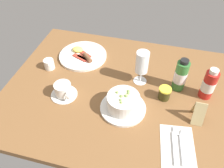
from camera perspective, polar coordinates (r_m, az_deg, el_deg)
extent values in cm
cube|color=brown|center=(109.22, 2.41, -2.01)|extent=(110.00, 84.00, 3.00)
cylinder|color=silver|center=(100.11, 2.75, -5.98)|extent=(19.93, 19.93, 1.20)
cylinder|color=silver|center=(97.09, 2.83, -4.51)|extent=(13.96, 13.96, 6.69)
cylinder|color=beige|center=(95.18, 2.88, -3.51)|extent=(12.01, 12.01, 1.60)
sphere|color=#7DA94F|center=(96.68, 4.12, -1.81)|extent=(1.19, 1.19, 1.19)
sphere|color=#7DA94F|center=(93.16, 2.14, -4.04)|extent=(1.02, 1.02, 1.02)
sphere|color=#7DA94F|center=(92.29, 2.31, -4.66)|extent=(1.08, 1.08, 1.08)
sphere|color=#7DA94F|center=(94.76, 3.52, -3.01)|extent=(1.39, 1.39, 1.39)
sphere|color=#7DA94F|center=(95.95, 1.29, -2.13)|extent=(1.16, 1.16, 1.16)
sphere|color=#7DA94F|center=(95.83, 4.09, -2.35)|extent=(1.16, 1.16, 1.16)
sphere|color=#7DA94F|center=(94.53, 2.33, -3.10)|extent=(1.30, 1.30, 1.30)
cube|color=silver|center=(93.16, 16.04, -14.87)|extent=(15.23, 20.99, 0.30)
cube|color=silver|center=(92.13, 15.30, -15.16)|extent=(3.07, 14.03, 0.50)
cube|color=silver|center=(96.46, 15.60, -11.22)|extent=(2.66, 3.86, 0.40)
cube|color=silver|center=(92.53, 17.07, -15.41)|extent=(2.74, 13.02, 0.50)
ellipsoid|color=silver|center=(96.33, 17.24, -11.85)|extent=(2.40, 4.00, 0.60)
cylinder|color=silver|center=(107.85, -11.87, -2.49)|extent=(12.16, 12.16, 0.90)
cylinder|color=silver|center=(105.48, -12.13, -1.27)|extent=(7.68, 7.68, 5.75)
cylinder|color=#3C2116|center=(103.82, -12.32, -0.36)|extent=(6.53, 6.53, 1.00)
torus|color=silver|center=(102.00, -11.11, -2.83)|extent=(3.15, 3.08, 3.60)
cylinder|color=silver|center=(122.18, -15.41, 4.80)|extent=(5.16, 5.16, 5.23)
cone|color=silver|center=(119.18, -15.69, 4.82)|extent=(2.53, 2.88, 2.39)
cylinder|color=white|center=(113.07, 6.99, 0.86)|extent=(6.49, 6.49, 0.40)
cylinder|color=white|center=(110.84, 7.14, 2.07)|extent=(0.80, 0.80, 6.13)
cylinder|color=white|center=(105.36, 7.54, 5.43)|extent=(5.99, 5.99, 10.70)
cylinder|color=white|center=(106.37, 7.46, 4.76)|extent=(4.92, 4.92, 6.42)
cylinder|color=#343113|center=(105.26, 12.92, -2.52)|extent=(5.29, 5.29, 5.15)
cylinder|color=yellow|center=(103.14, 13.18, -1.39)|extent=(5.55, 5.55, 0.80)
cylinder|color=#337233|center=(108.45, 16.71, 1.96)|extent=(5.74, 5.74, 15.11)
cylinder|color=silver|center=(108.64, 16.68, 1.84)|extent=(5.86, 5.86, 5.74)
cylinder|color=black|center=(103.18, 17.67, 5.37)|extent=(3.73, 3.73, 1.70)
cylinder|color=#B21E19|center=(109.15, 22.95, -0.21)|extent=(5.71, 5.71, 13.93)
cylinder|color=silver|center=(109.34, 22.91, -0.31)|extent=(5.82, 5.82, 5.29)
cylinder|color=silver|center=(104.16, 24.15, 2.88)|extent=(3.71, 3.71, 1.95)
cylinder|color=silver|center=(127.44, -7.25, 7.02)|extent=(25.88, 25.88, 1.40)
cube|color=#943828|center=(123.89, -6.90, 6.38)|extent=(9.22, 5.74, 0.60)
cube|color=#AF3828|center=(124.74, -8.01, 6.56)|extent=(9.23, 5.66, 0.60)
cube|color=#9C3828|center=(127.01, -6.87, 7.48)|extent=(8.91, 6.79, 0.60)
cylinder|color=brown|center=(122.72, -6.13, 6.56)|extent=(6.53, 6.48, 2.20)
ellipsoid|color=#F2D859|center=(129.61, -8.55, 8.54)|extent=(6.00, 4.80, 2.40)
cube|color=tan|center=(101.06, 20.86, -5.56)|extent=(4.65, 4.00, 9.94)
cube|color=tan|center=(98.70, 20.88, -7.14)|extent=(4.65, 4.00, 9.94)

